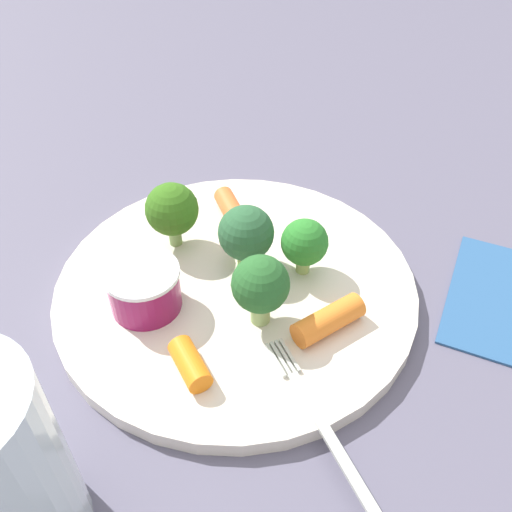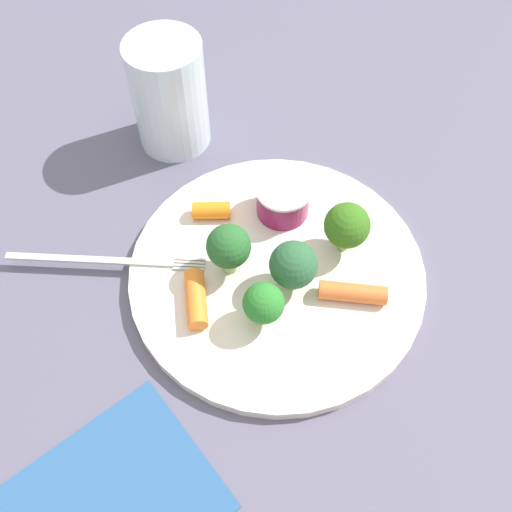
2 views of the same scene
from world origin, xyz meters
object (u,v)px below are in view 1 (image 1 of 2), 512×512
broccoli_floret_0 (249,234)px  carrot_stick_2 (239,214)px  broccoli_floret_1 (264,285)px  carrot_stick_1 (194,364)px  sauce_cup (147,288)px  plate (239,286)px  carrot_stick_0 (332,320)px  fork (344,455)px  broccoli_floret_2 (308,243)px  broccoli_floret_3 (175,210)px

broccoli_floret_0 → carrot_stick_2: (0.01, -0.05, -0.02)m
broccoli_floret_1 → carrot_stick_1: bearing=41.8°
sauce_cup → carrot_stick_1: (-0.03, 0.06, -0.01)m
sauce_cup → carrot_stick_1: size_ratio=1.47×
plate → carrot_stick_0: (-0.06, 0.05, 0.01)m
carrot_stick_2 → fork: (-0.05, 0.21, -0.01)m
broccoli_floret_2 → carrot_stick_1: bearing=47.7°
plate → fork: size_ratio=1.54×
broccoli_floret_0 → broccoli_floret_2: (-0.04, 0.01, -0.00)m
carrot_stick_2 → plate: bearing=88.0°
broccoli_floret_3 → carrot_stick_0: size_ratio=1.05×
broccoli_floret_1 → carrot_stick_0: 0.05m
broccoli_floret_0 → broccoli_floret_1: 0.06m
broccoli_floret_2 → fork: size_ratio=0.26×
broccoli_floret_1 → carrot_stick_0: size_ratio=1.05×
broccoli_floret_1 → carrot_stick_2: size_ratio=0.93×
sauce_cup → broccoli_floret_3: 0.07m
broccoli_floret_0 → broccoli_floret_3: size_ratio=0.96×
broccoli_floret_3 → carrot_stick_2: size_ratio=0.93×
plate → broccoli_floret_3: broccoli_floret_3 is taller
sauce_cup → fork: 0.17m
carrot_stick_2 → broccoli_floret_1: bearing=96.9°
broccoli_floret_1 → broccoli_floret_0: bearing=-82.6°
broccoli_floret_3 → carrot_stick_2: bearing=-153.2°
sauce_cup → fork: sauce_cup is taller
carrot_stick_0 → fork: (0.01, 0.09, -0.01)m
broccoli_floret_1 → carrot_stick_1: 0.07m
plate → carrot_stick_0: bearing=140.8°
plate → broccoli_floret_0: bearing=-115.8°
sauce_cup → carrot_stick_0: (-0.12, 0.03, -0.01)m
sauce_cup → carrot_stick_2: sauce_cup is taller
fork → plate: bearing=-69.1°
carrot_stick_0 → carrot_stick_1: bearing=18.6°
sauce_cup → fork: bearing=134.3°
broccoli_floret_3 → carrot_stick_0: bearing=138.6°
broccoli_floret_3 → carrot_stick_1: size_ratio=1.53×
broccoli_floret_1 → fork: size_ratio=0.31×
broccoli_floret_2 → carrot_stick_1: broccoli_floret_2 is taller
broccoli_floret_1 → broccoli_floret_3: same height
broccoli_floret_2 → fork: (-0.00, 0.15, -0.03)m
broccoli_floret_1 → carrot_stick_2: (0.01, -0.11, -0.03)m
plate → carrot_stick_1: 0.09m
broccoli_floret_2 → carrot_stick_0: 0.06m
broccoli_floret_2 → carrot_stick_1: size_ratio=1.29×
carrot_stick_0 → broccoli_floret_3: bearing=-41.4°
carrot_stick_2 → fork: size_ratio=0.34×
broccoli_floret_3 → fork: size_ratio=0.31×
carrot_stick_0 → broccoli_floret_1: bearing=-13.1°
carrot_stick_1 → broccoli_floret_3: bearing=-82.6°
plate → broccoli_floret_2: bearing=-170.3°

